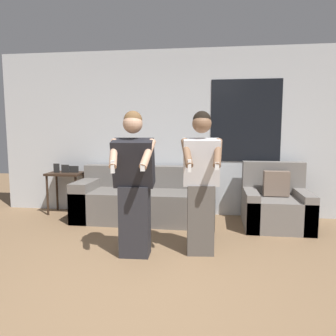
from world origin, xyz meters
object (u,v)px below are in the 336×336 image
Objects in this scene: couch at (146,201)px; person_right at (201,183)px; person_left at (134,185)px; armchair at (276,205)px; side_table at (66,179)px.

person_right is (0.91, -1.29, 0.52)m from couch.
person_left is at bearing -166.01° from person_right.
person_left is at bearing -141.81° from armchair.
couch is 1.33× the size of person_left.
person_left is 0.75m from person_right.
armchair is at bearing -2.18° from couch.
person_right is at bearing -32.81° from side_table.
side_table is (-1.42, 0.21, 0.29)m from couch.
side_table is 2.77m from person_right.
couch is 1.96m from armchair.
armchair is 2.31m from person_left.
couch is 2.33× the size of armchair.
person_right is at bearing -54.87° from couch.
person_right reaches higher than side_table.
side_table is 0.52× the size of person_left.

